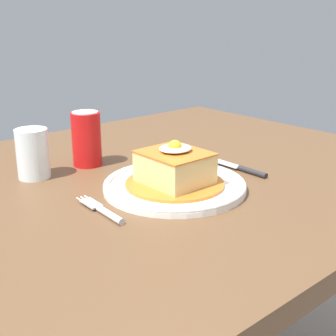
{
  "coord_description": "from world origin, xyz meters",
  "views": [
    {
      "loc": [
        -0.65,
        -0.75,
        1.08
      ],
      "look_at": [
        -0.07,
        -0.09,
        0.79
      ],
      "focal_mm": 50.22,
      "sensor_mm": 36.0,
      "label": 1
    }
  ],
  "objects_px": {
    "knife": "(244,169)",
    "drinking_glass": "(33,157)",
    "main_plate": "(175,185)",
    "soda_can": "(86,139)",
    "fork": "(104,211)"
  },
  "relations": [
    {
      "from": "knife",
      "to": "fork",
      "type": "bearing_deg",
      "value": 178.15
    },
    {
      "from": "main_plate",
      "to": "fork",
      "type": "height_order",
      "value": "main_plate"
    },
    {
      "from": "main_plate",
      "to": "soda_can",
      "type": "height_order",
      "value": "soda_can"
    },
    {
      "from": "main_plate",
      "to": "drinking_glass",
      "type": "xyz_separation_m",
      "value": [
        -0.17,
        0.25,
        0.04
      ]
    },
    {
      "from": "knife",
      "to": "drinking_glass",
      "type": "distance_m",
      "value": 0.45
    },
    {
      "from": "main_plate",
      "to": "knife",
      "type": "relative_size",
      "value": 1.71
    },
    {
      "from": "fork",
      "to": "soda_can",
      "type": "distance_m",
      "value": 0.29
    },
    {
      "from": "soda_can",
      "to": "main_plate",
      "type": "bearing_deg",
      "value": -80.13
    },
    {
      "from": "soda_can",
      "to": "drinking_glass",
      "type": "bearing_deg",
      "value": 179.79
    },
    {
      "from": "knife",
      "to": "soda_can",
      "type": "relative_size",
      "value": 1.33
    },
    {
      "from": "knife",
      "to": "soda_can",
      "type": "distance_m",
      "value": 0.36
    },
    {
      "from": "main_plate",
      "to": "soda_can",
      "type": "distance_m",
      "value": 0.26
    },
    {
      "from": "main_plate",
      "to": "fork",
      "type": "bearing_deg",
      "value": -177.65
    },
    {
      "from": "drinking_glass",
      "to": "knife",
      "type": "bearing_deg",
      "value": -36.6
    },
    {
      "from": "fork",
      "to": "soda_can",
      "type": "xyz_separation_m",
      "value": [
        0.13,
        0.26,
        0.06
      ]
    }
  ]
}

